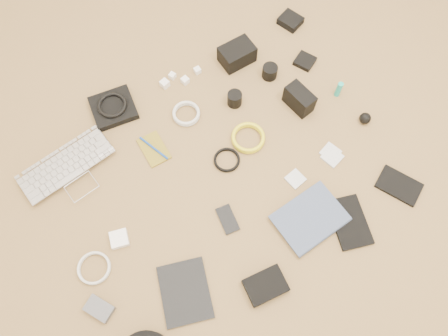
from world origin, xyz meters
TOP-DOWN VIEW (x-y plane):
  - laptop at (-0.47, 0.32)m, footprint 0.39×0.28m
  - headphone_pouch at (-0.19, 0.49)m, footprint 0.21×0.20m
  - headphones at (-0.19, 0.49)m, footprint 0.16×0.16m
  - charger_a at (0.05, 0.47)m, footprint 0.04×0.04m
  - charger_b at (0.10, 0.49)m, footprint 0.03×0.03m
  - charger_c at (0.20, 0.44)m, footprint 0.03×0.03m
  - charger_d at (0.13, 0.43)m, footprint 0.03×0.03m
  - dslr_camera at (0.38, 0.39)m, footprint 0.15×0.11m
  - lens_pouch at (0.71, 0.42)m, footprint 0.11×0.12m
  - notebook_olive at (-0.15, 0.24)m, footprint 0.11×0.15m
  - pen_blue at (-0.15, 0.24)m, footprint 0.05×0.15m
  - cable_white_a at (0.04, 0.29)m, footprint 0.13×0.13m
  - lens_a at (0.24, 0.22)m, footprint 0.08×0.08m
  - lens_b at (0.45, 0.24)m, footprint 0.09×0.09m
  - card_reader at (0.62, 0.21)m, footprint 0.10×0.10m
  - power_brick at (-0.46, -0.01)m, footprint 0.08×0.08m
  - cable_white_b at (-0.59, -0.05)m, footprint 0.15×0.15m
  - cable_black at (0.06, 0.02)m, footprint 0.13×0.13m
  - cable_yellow at (0.18, 0.05)m, footprint 0.17×0.17m
  - flash at (0.45, 0.06)m, footprint 0.08×0.13m
  - lens_cleaner at (0.62, -0.00)m, footprint 0.03×0.03m
  - battery_charger at (-0.64, -0.18)m, footprint 0.10×0.11m
  - tablet at (-0.37, -0.31)m, footprint 0.24×0.27m
  - phone at (-0.09, -0.18)m, footprint 0.08×0.12m
  - filter_case_left at (0.23, -0.20)m, footprint 0.07×0.07m
  - filter_case_mid at (0.41, -0.22)m, footprint 0.08×0.08m
  - filter_case_right at (0.42, -0.20)m, footprint 0.08×0.08m
  - air_blower at (0.63, -0.17)m, footprint 0.05×0.05m
  - drive_case at (-0.12, -0.46)m, footprint 0.16×0.13m
  - paperback at (0.16, -0.46)m, footprint 0.26×0.19m
  - notebook_black_a at (0.28, -0.46)m, footprint 0.19×0.23m
  - notebook_black_b at (0.54, -0.46)m, footprint 0.16×0.19m

SIDE VIEW (x-z plane):
  - notebook_olive at x=-0.15m, z-range 0.00..0.01m
  - phone at x=-0.09m, z-range 0.00..0.01m
  - filter_case_left at x=0.23m, z-range 0.00..0.01m
  - filter_case_right at x=0.42m, z-range 0.00..0.01m
  - cable_black at x=0.06m, z-range 0.00..0.01m
  - tablet at x=-0.37m, z-range 0.00..0.01m
  - filter_case_mid at x=0.41m, z-range 0.00..0.01m
  - cable_white_b at x=-0.59m, z-range 0.00..0.01m
  - notebook_black_b at x=0.54m, z-range 0.00..0.01m
  - cable_white_a at x=0.04m, z-range 0.00..0.01m
  - notebook_black_a at x=0.28m, z-range 0.00..0.01m
  - cable_yellow at x=0.18m, z-range 0.00..0.02m
  - card_reader at x=0.62m, z-range 0.00..0.02m
  - charger_b at x=0.10m, z-range 0.00..0.02m
  - pen_blue at x=-0.15m, z-range 0.01..0.02m
  - charger_c at x=0.20m, z-range 0.00..0.02m
  - paperback at x=0.16m, z-range 0.00..0.03m
  - battery_charger at x=-0.64m, z-range 0.00..0.03m
  - charger_d at x=0.13m, z-range 0.00..0.03m
  - power_brick at x=-0.46m, z-range 0.00..0.03m
  - laptop at x=-0.47m, z-range 0.00..0.03m
  - headphone_pouch at x=-0.19m, z-range 0.00..0.03m
  - charger_a at x=0.05m, z-range 0.00..0.03m
  - lens_pouch at x=0.71m, z-range 0.00..0.03m
  - drive_case at x=-0.12m, z-range 0.00..0.04m
  - air_blower at x=0.63m, z-range 0.00..0.05m
  - lens_b at x=0.45m, z-range 0.00..0.06m
  - lens_a at x=0.24m, z-range 0.00..0.07m
  - headphones at x=-0.19m, z-range 0.03..0.05m
  - lens_cleaner at x=0.62m, z-range 0.00..0.08m
  - dslr_camera at x=0.38m, z-range 0.00..0.08m
  - flash at x=0.45m, z-range 0.00..0.10m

